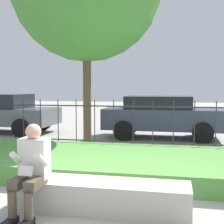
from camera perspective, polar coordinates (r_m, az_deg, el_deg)
ground_plane at (r=4.54m, az=-3.18°, el=-17.56°), size 60.00×60.00×0.00m
stone_bench at (r=4.44m, az=-1.66°, el=-15.48°), size 2.37×0.56×0.42m
person_seated_reader at (r=4.32m, az=-14.60°, el=-9.68°), size 0.42×0.73×1.22m
grass_berm at (r=6.34m, az=1.48°, el=-9.40°), size 8.67×2.58×0.35m
iron_fence at (r=8.09m, az=3.86°, el=-2.42°), size 6.67×0.03×1.37m
car_parked_left at (r=12.45m, az=-19.66°, el=0.00°), size 4.15×2.04×1.43m
car_parked_center at (r=10.51m, az=9.18°, el=-0.62°), size 3.91×1.83×1.40m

